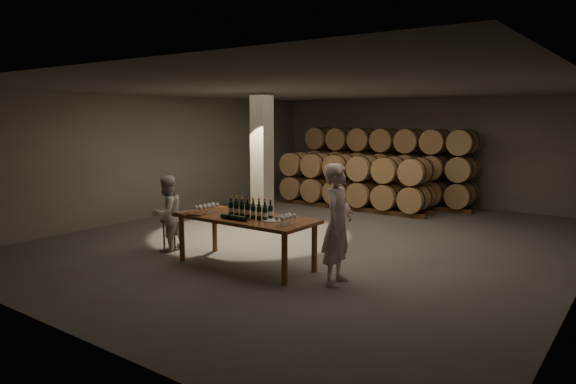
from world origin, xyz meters
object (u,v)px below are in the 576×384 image
Objects in this scene: person_woman at (167,213)px; person_man at (338,224)px; tasting_table at (245,222)px; notebook_near at (197,214)px; plate at (271,220)px; bottle_cluster at (250,210)px; stool at (170,225)px.

person_man is at bearing 88.86° from person_woman.
notebook_near is (-0.80, -0.41, 0.12)m from tasting_table.
plate is 1.45m from notebook_near.
stool is (-2.16, 0.02, -0.53)m from bottle_cluster.
person_man is 1.28× the size of person_woman.
stool is at bearing -150.94° from person_woman.
person_woman is at bearing -177.66° from bottle_cluster.
notebook_near is 2.67m from person_man.
notebook_near is at bearing 70.22° from person_woman.
person_woman is (-2.56, -0.06, -0.16)m from plate.
stool is (-1.24, 0.43, -0.42)m from notebook_near.
stool is 3.88m from person_man.
person_man reaches higher than bottle_cluster.
person_woman is at bearing -178.63° from plate.
notebook_near is 1.37m from stool.
tasting_table is 1.82m from person_man.
person_man is at bearing 7.16° from plate.
stool is at bearing 179.41° from tasting_table.
plate is 1.15× the size of notebook_near.
bottle_cluster is 1.70m from person_man.
notebook_near is at bearing -156.17° from bottle_cluster.
bottle_cluster reaches higher than notebook_near.
person_woman reaches higher than notebook_near.
tasting_table is at bearing -0.59° from stool.
person_woman reaches higher than bottle_cluster.
plate is at bearing -0.79° from notebook_near.
person_man is at bearing 4.34° from bottle_cluster.
stool is at bearing 82.12° from person_man.
tasting_table is 4.29× the size of stool.
notebook_near is 0.18× the size of person_woman.
plate is 2.57m from person_woman.
person_woman is at bearing -56.57° from stool.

